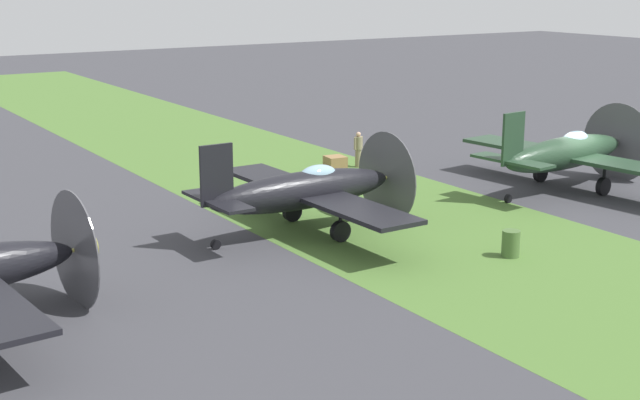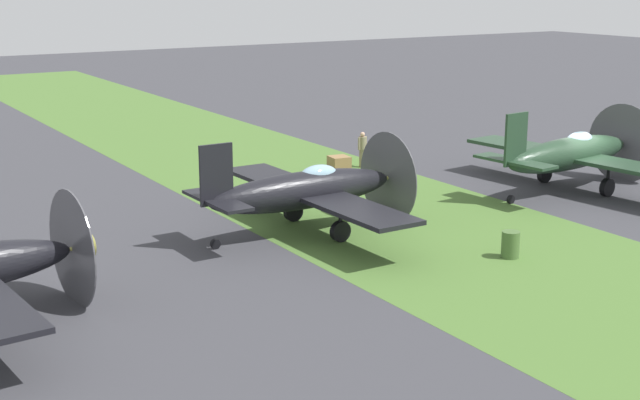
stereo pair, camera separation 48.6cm
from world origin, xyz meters
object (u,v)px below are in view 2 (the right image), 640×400
(supply_crate, at_px, (339,163))
(fuel_drum, at_px, (510,245))
(airplane_lead, at_px, (571,153))
(ground_crew_chief, at_px, (362,149))
(airplane_wingman, at_px, (307,190))

(supply_crate, bearing_deg, fuel_drum, -10.18)
(airplane_lead, relative_size, ground_crew_chief, 6.36)
(ground_crew_chief, height_order, fuel_drum, ground_crew_chief)
(airplane_wingman, bearing_deg, supply_crate, 139.93)
(airplane_wingman, height_order, ground_crew_chief, airplane_wingman)
(fuel_drum, bearing_deg, ground_crew_chief, 165.04)
(airplane_lead, relative_size, fuel_drum, 12.23)
(airplane_lead, bearing_deg, ground_crew_chief, -156.50)
(airplane_lead, xyz_separation_m, supply_crate, (-8.82, -6.18, -1.31))
(ground_crew_chief, bearing_deg, supply_crate, 155.59)
(fuel_drum, xyz_separation_m, supply_crate, (-14.55, 2.61, -0.13))
(ground_crew_chief, relative_size, fuel_drum, 1.92)
(ground_crew_chief, distance_m, fuel_drum, 14.91)
(fuel_drum, bearing_deg, airplane_lead, 123.08)
(airplane_lead, xyz_separation_m, ground_crew_chief, (-8.67, -4.95, -0.72))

